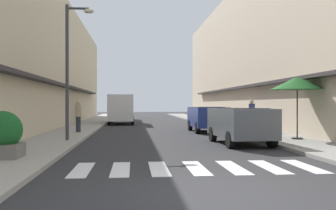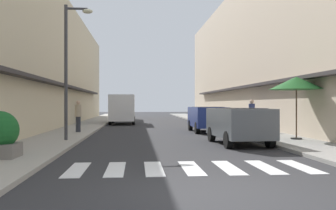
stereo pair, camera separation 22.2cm
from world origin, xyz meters
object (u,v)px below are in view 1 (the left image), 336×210
object	(u,v)px
delivery_van	(121,107)
pedestrian_walking_near	(78,115)
cafe_umbrella	(297,83)
parked_car_mid	(207,116)
pedestrian_walking_far	(252,114)
parked_car_near	(240,122)
street_lamp	(72,58)
planter_corner	(3,135)

from	to	relation	value
delivery_van	pedestrian_walking_near	xyz separation A→B (m)	(-1.98, -10.47, -0.39)
cafe_umbrella	parked_car_mid	bearing A→B (deg)	114.63
delivery_van	cafe_umbrella	distance (m)	17.45
parked_car_mid	pedestrian_walking_far	xyz separation A→B (m)	(2.24, -1.31, 0.13)
parked_car_mid	parked_car_near	bearing A→B (deg)	-90.00
parked_car_near	cafe_umbrella	world-z (taller)	cafe_umbrella
delivery_van	cafe_umbrella	size ratio (longest dim) A/B	2.02
delivery_van	parked_car_mid	bearing A→B (deg)	-61.04
parked_car_near	street_lamp	world-z (taller)	street_lamp
street_lamp	cafe_umbrella	xyz separation A→B (m)	(9.61, -0.45, -1.05)
delivery_van	pedestrian_walking_far	distance (m)	13.13
parked_car_mid	delivery_van	xyz separation A→B (m)	(-5.24, 9.47, 0.49)
pedestrian_walking_far	street_lamp	bearing A→B (deg)	-45.02
cafe_umbrella	pedestrian_walking_far	world-z (taller)	cafe_umbrella
pedestrian_walking_far	delivery_van	bearing A→B (deg)	-125.26
planter_corner	pedestrian_walking_near	world-z (taller)	pedestrian_walking_near
cafe_umbrella	planter_corner	xyz separation A→B (m)	(-10.68, -4.78, -1.76)
parked_car_mid	street_lamp	size ratio (longest dim) A/B	0.70
cafe_umbrella	planter_corner	world-z (taller)	cafe_umbrella
parked_car_mid	planter_corner	distance (m)	13.39
parked_car_near	pedestrian_walking_near	bearing A→B (deg)	140.95
parked_car_mid	cafe_umbrella	bearing A→B (deg)	-65.37
parked_car_mid	pedestrian_walking_near	distance (m)	7.29
planter_corner	cafe_umbrella	bearing A→B (deg)	24.13
parked_car_near	cafe_umbrella	distance (m)	3.29
parked_car_near	pedestrian_walking_far	size ratio (longest dim) A/B	2.32
parked_car_near	cafe_umbrella	size ratio (longest dim) A/B	1.52
pedestrian_walking_far	parked_car_near	bearing A→B (deg)	-1.97
parked_car_near	street_lamp	distance (m)	7.47
parked_car_near	pedestrian_walking_near	distance (m)	9.30
street_lamp	pedestrian_walking_far	distance (m)	10.35
street_lamp	planter_corner	size ratio (longest dim) A/B	4.31
delivery_van	street_lamp	distance (m)	15.26
parked_car_near	pedestrian_walking_far	world-z (taller)	pedestrian_walking_far
planter_corner	pedestrian_walking_far	distance (m)	13.90
parked_car_mid	pedestrian_walking_near	xyz separation A→B (m)	(-7.22, -1.00, 0.10)
street_lamp	pedestrian_walking_near	distance (m)	5.23
parked_car_near	delivery_van	bearing A→B (deg)	107.79
parked_car_near	parked_car_mid	xyz separation A→B (m)	(-0.00, 6.86, -0.00)
planter_corner	parked_car_near	bearing A→B (deg)	26.33
delivery_van	street_lamp	size ratio (longest dim) A/B	0.95
parked_car_mid	street_lamp	bearing A→B (deg)	-141.02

